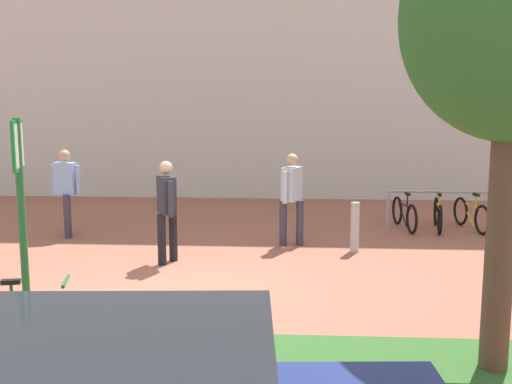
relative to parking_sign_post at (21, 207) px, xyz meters
name	(u,v)px	position (x,y,z in m)	size (l,w,h in m)	color
ground_plane	(183,294)	(1.22, 2.36, -1.69)	(60.00, 60.00, 0.00)	#9E5B47
building_facade	(236,8)	(1.22, 11.05, 3.31)	(28.00, 1.20, 10.00)	silver
planter_strip	(194,360)	(1.76, 0.00, -1.61)	(7.00, 1.10, 0.16)	#336028
parking_sign_post	(21,207)	(0.00, 0.00, 0.00)	(0.09, 0.36, 2.60)	#2D7238
bike_at_sign	(31,323)	(-0.07, 0.23, -1.34)	(1.65, 0.50, 0.86)	black
bike_rack_cluster	(438,213)	(5.77, 6.87, -1.34)	(2.11, 1.57, 0.83)	#99999E
bollard_steel	(355,227)	(3.88, 4.92, -1.24)	(0.16, 0.16, 0.90)	#ADADB2
person_casual_tan	(66,187)	(-1.68, 5.82, -0.71)	(0.61, 0.49, 1.72)	#383342
person_shirt_blue	(292,193)	(2.75, 5.34, -0.71)	(0.45, 0.55, 1.72)	#383342
person_suited_navy	(167,205)	(0.69, 3.99, -0.71)	(0.39, 0.56, 1.72)	black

